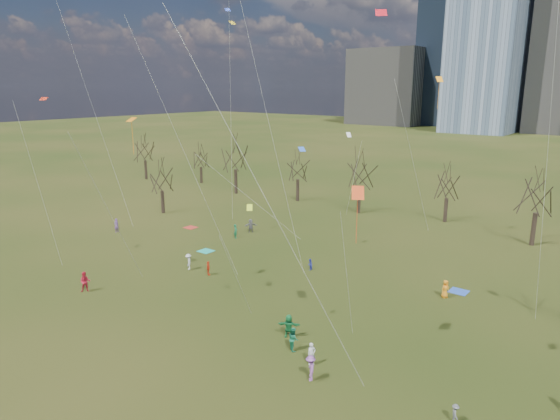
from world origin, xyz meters
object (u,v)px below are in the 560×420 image
Objects in this scene: blanket_navy at (459,291)px; blanket_crimson at (191,227)px; blanket_teal at (206,251)px; person_2 at (85,282)px; person_1 at (312,354)px; person_4 at (208,268)px.

blanket_navy and blanket_crimson have the same top height.
blanket_teal is 0.83× the size of person_2.
blanket_navy is 18.98m from person_1.
person_2 reaches higher than person_1.
blanket_navy is at bearing 1.11° from blanket_crimson.
blanket_navy is 34.42m from person_2.
person_1 is at bearing -48.09° from person_2.
blanket_crimson is at bearing 1.48° from person_4.
blanket_crimson is 22.25m from person_2.
blanket_teal is at bearing -3.91° from person_4.
blanket_teal is 1.00× the size of blanket_crimson.
person_4 reaches higher than blanket_crimson.
blanket_crimson is 36.66m from person_1.
person_4 is (14.43, -10.62, 0.71)m from blanket_crimson.
blanket_navy is at bearing -16.37° from person_2.
person_1 is 19.00m from person_4.
person_2 is 11.51m from person_4.
person_1 reaches higher than blanket_crimson.
blanket_navy is (26.87, 6.27, 0.00)m from blanket_teal.
blanket_crimson is at bearing 147.56° from blanket_teal.
blanket_navy is at bearing 17.94° from person_1.
person_2 is (-0.22, -14.93, 0.95)m from blanket_teal.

